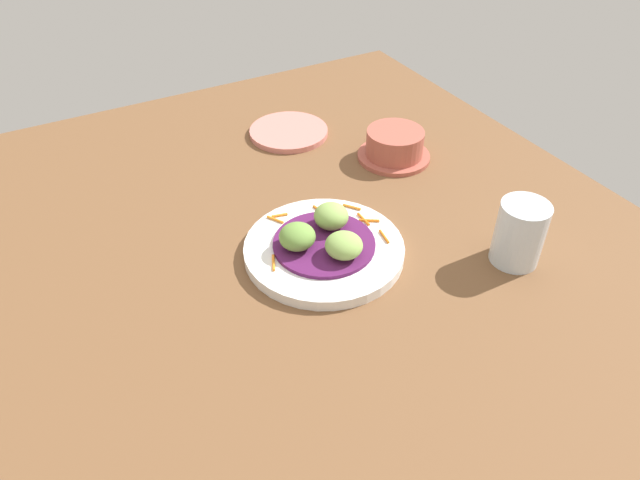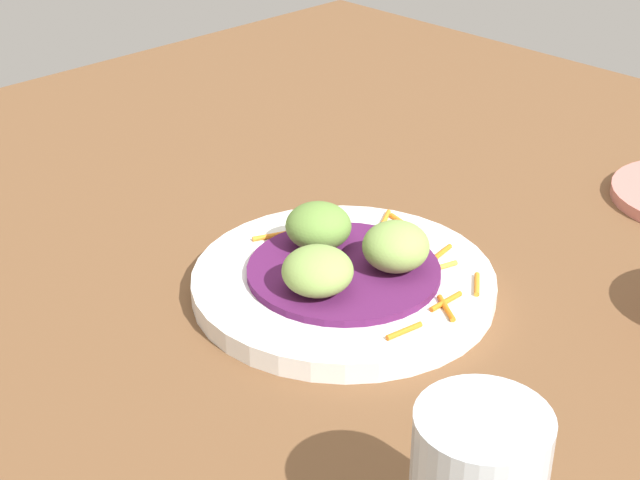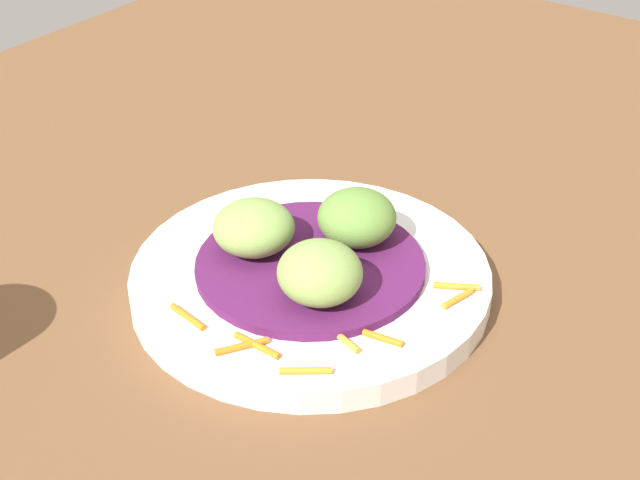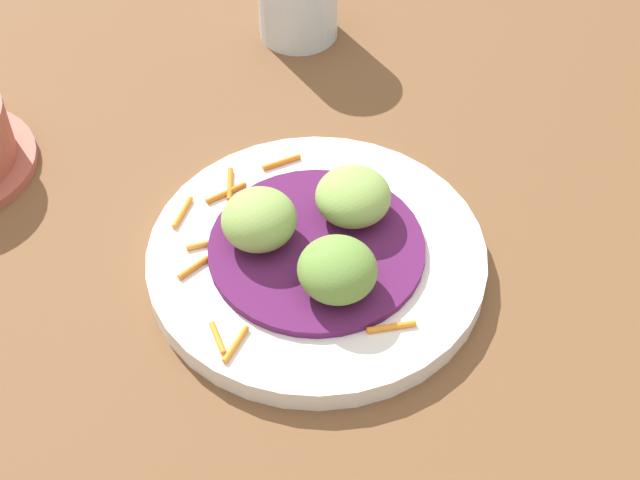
# 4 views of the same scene
# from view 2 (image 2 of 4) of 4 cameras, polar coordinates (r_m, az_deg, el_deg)

# --- Properties ---
(table_surface) EXTENTS (1.10, 1.10, 0.02)m
(table_surface) POSITION_cam_2_polar(r_m,az_deg,el_deg) (0.81, 1.51, -0.78)
(table_surface) COLOR brown
(table_surface) RESTS_ON ground
(main_plate) EXTENTS (0.23, 0.23, 0.02)m
(main_plate) POSITION_cam_2_polar(r_m,az_deg,el_deg) (0.73, 1.40, -2.58)
(main_plate) COLOR white
(main_plate) RESTS_ON table_surface
(cabbage_bed) EXTENTS (0.15, 0.15, 0.01)m
(cabbage_bed) POSITION_cam_2_polar(r_m,az_deg,el_deg) (0.72, 1.41, -1.82)
(cabbage_bed) COLOR #51194C
(cabbage_bed) RESTS_ON main_plate
(carrot_garnish) EXTENTS (0.14, 0.19, 0.00)m
(carrot_garnish) POSITION_cam_2_polar(r_m,az_deg,el_deg) (0.73, 5.35, -1.66)
(carrot_garnish) COLOR orange
(carrot_garnish) RESTS_ON main_plate
(guac_scoop_left) EXTENTS (0.05, 0.06, 0.03)m
(guac_scoop_left) POSITION_cam_2_polar(r_m,az_deg,el_deg) (0.74, -0.09, 0.85)
(guac_scoop_left) COLOR olive
(guac_scoop_left) RESTS_ON cabbage_bed
(guac_scoop_center) EXTENTS (0.07, 0.07, 0.03)m
(guac_scoop_center) POSITION_cam_2_polar(r_m,az_deg,el_deg) (0.68, -0.14, -1.84)
(guac_scoop_center) COLOR #84A851
(guac_scoop_center) RESTS_ON cabbage_bed
(guac_scoop_right) EXTENTS (0.06, 0.06, 0.04)m
(guac_scoop_right) POSITION_cam_2_polar(r_m,az_deg,el_deg) (0.71, 4.52, -0.38)
(guac_scoop_right) COLOR #84A851
(guac_scoop_right) RESTS_ON cabbage_bed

